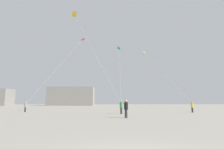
% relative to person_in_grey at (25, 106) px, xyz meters
% --- Properties ---
extents(person_in_grey, '(0.35, 0.35, 1.62)m').
position_rel_person_in_grey_xyz_m(person_in_grey, '(0.00, 0.00, 0.00)').
color(person_in_grey, '#2D2D33').
rests_on(person_in_grey, ground_plane).
extents(person_in_yellow, '(0.36, 0.36, 1.67)m').
position_rel_person_in_grey_xyz_m(person_in_yellow, '(26.31, -2.24, 0.03)').
color(person_in_yellow, '#2D2D33').
rests_on(person_in_yellow, ground_plane).
extents(person_in_black, '(0.39, 0.39, 1.80)m').
position_rel_person_in_grey_xyz_m(person_in_black, '(15.13, -11.10, 0.10)').
color(person_in_black, '#2D2D33').
rests_on(person_in_black, ground_plane).
extents(person_in_green, '(0.40, 0.40, 1.83)m').
position_rel_person_in_grey_xyz_m(person_in_green, '(15.15, -5.06, 0.12)').
color(person_in_green, '#2D2D33').
rests_on(person_in_green, ground_plane).
extents(kite_amber_delta, '(7.27, 1.12, 13.37)m').
position_rel_person_in_grey_xyz_m(kite_amber_delta, '(8.62, -5.02, 12.97)').
color(kite_amber_delta, yellow).
extents(kite_lime_diamond, '(4.85, 12.56, 12.25)m').
position_rel_person_in_grey_xyz_m(kite_lime_diamond, '(22.08, 9.44, 11.94)').
color(kite_lime_diamond, '#8CD12D').
extents(kite_emerald_diamond, '(1.41, 17.30, 13.82)m').
position_rel_person_in_grey_xyz_m(kite_emerald_diamond, '(16.07, 11.17, 13.40)').
color(kite_emerald_diamond, green).
extents(kite_magenta_delta, '(8.25, 8.96, 14.70)m').
position_rel_person_in_grey_xyz_m(kite_magenta_delta, '(7.35, 8.09, 14.11)').
color(kite_magenta_delta, '#D12899').
extents(building_centre_hall, '(23.40, 8.98, 9.32)m').
position_rel_person_in_grey_xyz_m(building_centre_hall, '(-5.07, 59.95, 3.77)').
color(building_centre_hall, gray).
rests_on(building_centre_hall, ground_plane).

